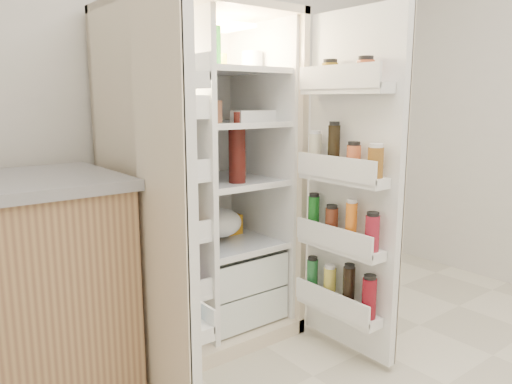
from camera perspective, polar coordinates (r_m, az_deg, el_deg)
wall_back at (r=3.06m, az=-7.72°, el=11.11°), size 4.00×0.02×2.70m
refrigerator at (r=2.74m, az=-6.62°, el=-1.57°), size 0.92×0.70×1.80m
freezer_door at (r=1.95m, az=-10.38°, el=-2.32°), size 0.15×0.40×1.72m
fridge_door at (r=2.49m, az=11.07°, el=0.08°), size 0.17×0.58×1.72m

